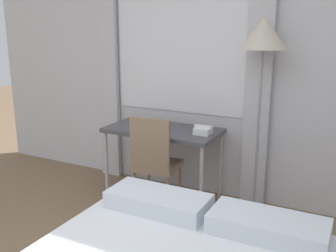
{
  "coord_description": "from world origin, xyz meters",
  "views": [
    {
      "loc": [
        1.35,
        -1.07,
        1.75
      ],
      "look_at": [
        -0.15,
        1.86,
        0.89
      ],
      "focal_mm": 42.0,
      "sensor_mm": 36.0,
      "label": 1
    }
  ],
  "objects_px": {
    "standing_lamp": "(263,43)",
    "book": "(153,125)",
    "desk_chair": "(155,159)",
    "desk": "(163,135)",
    "telephone": "(203,130)"
  },
  "relations": [
    {
      "from": "desk",
      "to": "telephone",
      "type": "bearing_deg",
      "value": -0.9
    },
    {
      "from": "desk",
      "to": "standing_lamp",
      "type": "distance_m",
      "value": 1.31
    },
    {
      "from": "desk",
      "to": "book",
      "type": "bearing_deg",
      "value": 174.04
    },
    {
      "from": "standing_lamp",
      "to": "book",
      "type": "distance_m",
      "value": 1.35
    },
    {
      "from": "standing_lamp",
      "to": "book",
      "type": "xyz_separation_m",
      "value": [
        -1.06,
        -0.06,
        -0.84
      ]
    },
    {
      "from": "desk",
      "to": "desk_chair",
      "type": "height_order",
      "value": "desk_chair"
    },
    {
      "from": "standing_lamp",
      "to": "book",
      "type": "height_order",
      "value": "standing_lamp"
    },
    {
      "from": "desk_chair",
      "to": "desk",
      "type": "bearing_deg",
      "value": 96.9
    },
    {
      "from": "desk_chair",
      "to": "standing_lamp",
      "type": "relative_size",
      "value": 0.52
    },
    {
      "from": "standing_lamp",
      "to": "desk",
      "type": "bearing_deg",
      "value": -175.75
    },
    {
      "from": "standing_lamp",
      "to": "telephone",
      "type": "distance_m",
      "value": 0.96
    },
    {
      "from": "desk",
      "to": "standing_lamp",
      "type": "relative_size",
      "value": 0.62
    },
    {
      "from": "desk",
      "to": "standing_lamp",
      "type": "height_order",
      "value": "standing_lamp"
    },
    {
      "from": "desk_chair",
      "to": "standing_lamp",
      "type": "bearing_deg",
      "value": 17.19
    },
    {
      "from": "telephone",
      "to": "desk_chair",
      "type": "bearing_deg",
      "value": -140.68
    }
  ]
}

